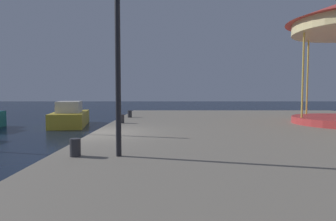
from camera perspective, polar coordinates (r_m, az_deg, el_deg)
The scene contains 7 objects.
ground_plane at distance 10.85m, azimuth -14.33°, elevation -8.39°, with size 120.00×120.00×0.00m, color black.
quay_dock at distance 11.57m, azimuth 26.01°, elevation -5.89°, with size 15.41×25.26×0.80m, color gray.
motorboat_yellow at distance 20.40m, azimuth -18.29°, elevation -1.11°, with size 2.85×5.13×1.63m.
lamp_post_mid_promenade at distance 6.78m, azimuth -9.58°, elevation 17.58°, with size 0.36×0.36×4.54m.
bollard_center at distance 6.90m, azimuth -17.38°, elevation -6.88°, with size 0.24×0.24×0.40m, color #2D2D33.
bollard_south at distance 13.66m, azimuth -8.77°, elevation -1.62°, with size 0.24×0.24×0.40m, color #2D2D33.
bollard_north at distance 16.71m, azimuth -7.22°, elevation -0.66°, with size 0.24×0.24×0.40m, color #2D2D33.
Camera 1 is at (2.70, -10.27, 2.24)m, focal length 31.26 mm.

